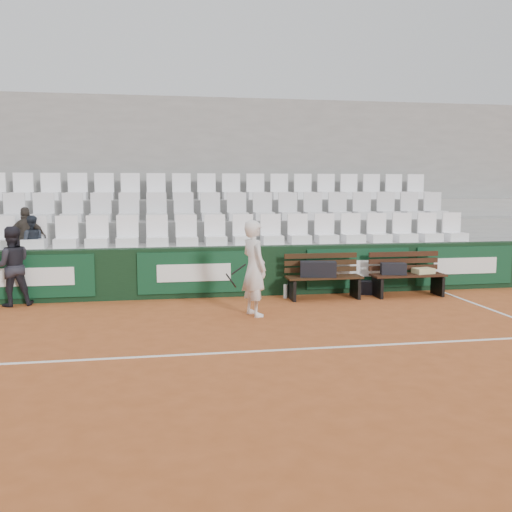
% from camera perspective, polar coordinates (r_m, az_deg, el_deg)
% --- Properties ---
extents(ground, '(80.00, 80.00, 0.00)m').
position_cam_1_polar(ground, '(7.72, -2.77, -9.65)').
color(ground, '#AA5326').
rests_on(ground, ground).
extents(court_baseline, '(18.00, 0.06, 0.01)m').
position_cam_1_polar(court_baseline, '(7.72, -2.77, -9.62)').
color(court_baseline, white).
rests_on(court_baseline, ground).
extents(back_barrier, '(18.00, 0.34, 1.00)m').
position_cam_1_polar(back_barrier, '(11.51, -4.93, -1.60)').
color(back_barrier, black).
rests_on(back_barrier, ground).
extents(grandstand_tier_front, '(18.00, 0.95, 1.00)m').
position_cam_1_polar(grandstand_tier_front, '(12.13, -5.52, -1.17)').
color(grandstand_tier_front, '#959593').
rests_on(grandstand_tier_front, ground).
extents(grandstand_tier_mid, '(18.00, 0.95, 1.45)m').
position_cam_1_polar(grandstand_tier_mid, '(13.04, -5.86, 0.39)').
color(grandstand_tier_mid, gray).
rests_on(grandstand_tier_mid, ground).
extents(grandstand_tier_back, '(18.00, 0.95, 1.90)m').
position_cam_1_polar(grandstand_tier_back, '(13.96, -6.15, 1.75)').
color(grandstand_tier_back, '#959593').
rests_on(grandstand_tier_back, ground).
extents(grandstand_rear_wall, '(18.00, 0.30, 4.40)m').
position_cam_1_polar(grandstand_rear_wall, '(14.52, -6.38, 6.88)').
color(grandstand_rear_wall, gray).
rests_on(grandstand_rear_wall, ground).
extents(seat_row_front, '(11.90, 0.44, 0.63)m').
position_cam_1_polar(seat_row_front, '(11.86, -5.50, 2.61)').
color(seat_row_front, white).
rests_on(seat_row_front, grandstand_tier_front).
extents(seat_row_mid, '(11.90, 0.44, 0.63)m').
position_cam_1_polar(seat_row_mid, '(12.79, -5.86, 4.94)').
color(seat_row_mid, silver).
rests_on(seat_row_mid, grandstand_tier_mid).
extents(seat_row_back, '(11.90, 0.44, 0.63)m').
position_cam_1_polar(seat_row_back, '(13.73, -6.17, 6.95)').
color(seat_row_back, white).
rests_on(seat_row_back, grandstand_tier_back).
extents(bench_left, '(1.50, 0.56, 0.45)m').
position_cam_1_polar(bench_left, '(11.36, 6.80, -3.14)').
color(bench_left, '#321D0F').
rests_on(bench_left, ground).
extents(bench_right, '(1.50, 0.56, 0.45)m').
position_cam_1_polar(bench_right, '(11.95, 14.94, -2.83)').
color(bench_right, '#331A0F').
rests_on(bench_right, ground).
extents(sports_bag_left, '(0.75, 0.45, 0.30)m').
position_cam_1_polar(sports_bag_left, '(11.24, 6.23, -1.31)').
color(sports_bag_left, black).
rests_on(sports_bag_left, bench_left).
extents(sports_bag_right, '(0.53, 0.34, 0.23)m').
position_cam_1_polar(sports_bag_right, '(11.78, 13.58, -1.25)').
color(sports_bag_right, black).
rests_on(sports_bag_right, bench_right).
extents(towel, '(0.44, 0.35, 0.11)m').
position_cam_1_polar(towel, '(12.09, 16.38, -1.43)').
color(towel, '#C7C081').
rests_on(towel, bench_right).
extents(sports_bag_ground, '(0.51, 0.41, 0.27)m').
position_cam_1_polar(sports_bag_ground, '(12.01, 11.37, -3.11)').
color(sports_bag_ground, black).
rests_on(sports_bag_ground, ground).
extents(water_bottle_near, '(0.08, 0.08, 0.28)m').
position_cam_1_polar(water_bottle_near, '(11.36, 2.97, -3.54)').
color(water_bottle_near, silver).
rests_on(water_bottle_near, ground).
extents(water_bottle_far, '(0.06, 0.06, 0.22)m').
position_cam_1_polar(water_bottle_far, '(11.73, 12.32, -3.50)').
color(water_bottle_far, silver).
rests_on(water_bottle_far, ground).
extents(tennis_player, '(0.78, 0.70, 1.64)m').
position_cam_1_polar(tennis_player, '(9.74, -0.21, -1.23)').
color(tennis_player, silver).
rests_on(tennis_player, ground).
extents(ball_kid, '(0.84, 0.73, 1.48)m').
position_cam_1_polar(ball_kid, '(11.47, -23.24, -0.95)').
color(ball_kid, black).
rests_on(ball_kid, ground).
extents(spectator_b, '(0.79, 0.47, 1.26)m').
position_cam_1_polar(spectator_b, '(12.13, -22.03, 3.72)').
color(spectator_b, '#332E28').
rests_on(spectator_b, grandstand_tier_front).
extents(spectator_c, '(0.61, 0.52, 1.10)m').
position_cam_1_polar(spectator_c, '(12.12, -21.68, 3.34)').
color(spectator_c, '#1F252E').
rests_on(spectator_c, grandstand_tier_front).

